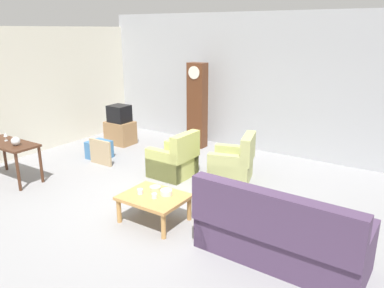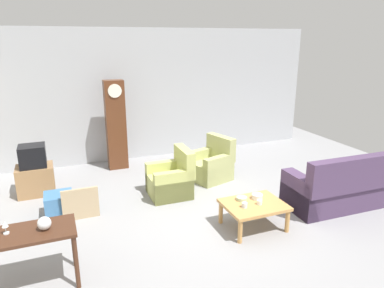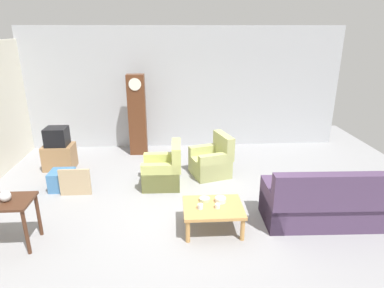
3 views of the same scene
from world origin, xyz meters
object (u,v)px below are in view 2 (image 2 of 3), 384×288
at_px(console_table_dark, 19,242).
at_px(framed_picture_leaning, 81,204).
at_px(coffee_table_wood, 254,207).
at_px(cup_white_porcelain, 260,202).
at_px(storage_box_blue, 59,204).
at_px(bowl_shallow_green, 242,198).
at_px(wine_glass_short, 5,225).
at_px(armchair_olive_near, 171,180).
at_px(grandfather_clock, 116,125).
at_px(tv_stand_cabinet, 36,180).
at_px(bowl_white_stacked, 257,196).
at_px(tv_crt, 33,156).
at_px(couch_floral, 345,188).
at_px(armchair_olive_far, 211,165).
at_px(glass_dome_cloche, 44,223).
at_px(cup_blue_rimmed, 245,205).

height_order(console_table_dark, framed_picture_leaning, console_table_dark).
relative_size(coffee_table_wood, cup_white_porcelain, 11.68).
bearing_deg(storage_box_blue, framed_picture_leaning, -39.26).
relative_size(storage_box_blue, bowl_shallow_green, 2.62).
relative_size(bowl_shallow_green, wine_glass_short, 1.07).
height_order(armchair_olive_near, coffee_table_wood, armchair_olive_near).
xyz_separation_m(grandfather_clock, tv_stand_cabinet, (-1.76, -0.88, -0.75)).
bearing_deg(wine_glass_short, bowl_white_stacked, 4.93).
distance_m(grandfather_clock, cup_white_porcelain, 4.02).
relative_size(armchair_olive_near, bowl_white_stacked, 5.16).
height_order(tv_stand_cabinet, bowl_white_stacked, tv_stand_cabinet).
distance_m(tv_crt, bowl_shallow_green, 4.06).
xyz_separation_m(tv_crt, bowl_white_stacked, (3.42, -2.58, -0.32)).
relative_size(tv_crt, storage_box_blue, 1.03).
distance_m(tv_stand_cabinet, cup_white_porcelain, 4.35).
relative_size(coffee_table_wood, bowl_shallow_green, 5.40).
bearing_deg(bowl_white_stacked, console_table_dark, -174.19).
bearing_deg(bowl_shallow_green, tv_stand_cabinet, 141.47).
distance_m(couch_floral, coffee_table_wood, 1.95).
bearing_deg(framed_picture_leaning, armchair_olive_far, 16.10).
height_order(tv_stand_cabinet, tv_crt, tv_crt).
xyz_separation_m(couch_floral, bowl_shallow_green, (-2.07, 0.12, 0.10)).
bearing_deg(armchair_olive_near, framed_picture_leaning, -169.08).
height_order(framed_picture_leaning, glass_dome_cloche, glass_dome_cloche).
distance_m(couch_floral, tv_crt, 5.87).
xyz_separation_m(coffee_table_wood, grandfather_clock, (-1.52, 3.58, 0.67)).
bearing_deg(console_table_dark, armchair_olive_far, 33.34).
bearing_deg(couch_floral, glass_dome_cloche, -176.47).
bearing_deg(bowl_shallow_green, console_table_dark, -172.76).
height_order(grandfather_clock, bowl_white_stacked, grandfather_clock).
height_order(cup_blue_rimmed, bowl_white_stacked, same).
bearing_deg(couch_floral, cup_blue_rimmed, -176.55).
bearing_deg(cup_white_porcelain, bowl_white_stacked, 68.36).
bearing_deg(glass_dome_cloche, cup_white_porcelain, 3.35).
height_order(coffee_table_wood, tv_crt, tv_crt).
bearing_deg(storage_box_blue, tv_crt, 109.37).
xyz_separation_m(console_table_dark, glass_dome_cloche, (0.30, -0.02, 0.19)).
bearing_deg(bowl_shallow_green, couch_floral, -3.36).
bearing_deg(wine_glass_short, framed_picture_leaning, 58.70).
bearing_deg(wine_glass_short, console_table_dark, -19.69).
bearing_deg(glass_dome_cloche, tv_stand_cabinet, 94.33).
xyz_separation_m(glass_dome_cloche, wine_glass_short, (-0.42, 0.06, 0.03)).
distance_m(tv_stand_cabinet, glass_dome_cloche, 3.01).
xyz_separation_m(armchair_olive_far, cup_blue_rimmed, (-0.45, -2.21, 0.16)).
bearing_deg(cup_white_porcelain, tv_stand_cabinet, 140.40).
relative_size(grandfather_clock, cup_white_porcelain, 25.11).
height_order(coffee_table_wood, framed_picture_leaning, framed_picture_leaning).
distance_m(armchair_olive_near, bowl_white_stacked, 1.82).
bearing_deg(glass_dome_cloche, grandfather_clock, 68.10).
bearing_deg(cup_white_porcelain, armchair_olive_near, 117.30).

